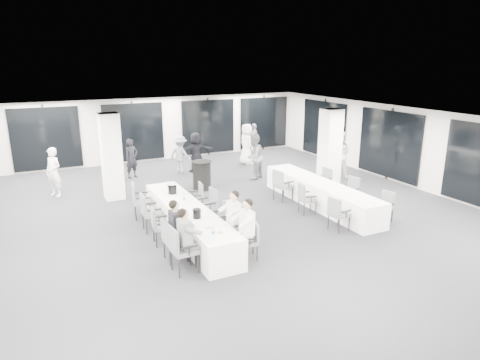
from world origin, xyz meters
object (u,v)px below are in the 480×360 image
at_px(banquet_table_main, 188,221).
at_px(cocktail_table, 202,175).
at_px(chair_main_right_mid, 223,216).
at_px(standing_guest_b, 254,154).
at_px(chair_main_right_far, 197,196).
at_px(ice_bucket_near, 197,214).
at_px(chair_side_left_far, 281,183).
at_px(chair_side_left_mid, 305,197).
at_px(chair_main_left_second, 172,238).
at_px(chair_main_right_fourth, 209,203).
at_px(chair_main_left_near, 180,247).
at_px(chair_side_right_near, 385,205).
at_px(chair_main_right_second, 238,224).
at_px(chair_side_left_near, 337,212).
at_px(standing_guest_h, 339,152).
at_px(standing_guest_d, 254,137).
at_px(standing_guest_a, 131,156).
at_px(ice_bucket_far, 172,189).
at_px(chair_main_right_near, 251,238).
at_px(chair_main_left_fourth, 149,210).
at_px(banquet_table_side, 320,194).
at_px(chair_side_right_far, 324,180).
at_px(chair_main_left_mid, 159,223).
at_px(standing_guest_g, 53,169).
at_px(standing_guest_f, 196,149).
at_px(standing_guest_e, 247,142).
at_px(standing_guest_c, 180,152).
at_px(chair_main_left_far, 139,198).
at_px(chair_side_right_mid, 351,190).

bearing_deg(banquet_table_main, cocktail_table, 63.58).
xyz_separation_m(chair_main_right_mid, standing_guest_b, (3.24, 4.35, 0.50)).
bearing_deg(chair_main_right_far, ice_bucket_near, 167.84).
xyz_separation_m(chair_main_right_far, chair_side_left_far, (2.80, -0.23, 0.08)).
xyz_separation_m(cocktail_table, chair_side_left_far, (1.81, -2.36, 0.07)).
relative_size(chair_main_right_far, chair_side_left_mid, 0.98).
bearing_deg(chair_main_left_second, chair_main_right_fourth, 137.37).
relative_size(banquet_table_main, chair_main_left_near, 4.81).
distance_m(chair_side_right_near, standing_guest_b, 5.70).
bearing_deg(chair_side_left_mid, chair_main_left_second, -64.60).
bearing_deg(chair_main_right_second, chair_main_left_near, 102.17).
xyz_separation_m(chair_main_right_fourth, chair_side_left_far, (2.79, 0.71, 0.03)).
bearing_deg(chair_side_left_near, chair_main_right_fourth, -134.36).
relative_size(chair_main_right_second, standing_guest_h, 0.50).
bearing_deg(chair_main_left_second, standing_guest_d, 141.83).
bearing_deg(standing_guest_a, ice_bucket_far, -113.90).
xyz_separation_m(chair_main_right_mid, standing_guest_h, (6.29, 3.10, 0.52)).
relative_size(banquet_table_main, chair_main_right_near, 5.82).
bearing_deg(chair_main_right_far, chair_main_left_fourth, 125.07).
bearing_deg(banquet_table_main, chair_side_right_near, -16.20).
bearing_deg(standing_guest_h, chair_main_left_near, 67.41).
height_order(banquet_table_side, chair_side_right_far, chair_side_right_far).
bearing_deg(chair_main_left_mid, standing_guest_g, -152.94).
bearing_deg(chair_side_right_near, chair_main_right_fourth, 54.18).
bearing_deg(chair_side_left_near, standing_guest_f, -179.06).
bearing_deg(standing_guest_h, chair_main_right_far, 48.11).
xyz_separation_m(chair_side_left_mid, chair_side_right_near, (1.65, -1.52, -0.02)).
bearing_deg(chair_main_left_fourth, standing_guest_h, 106.77).
bearing_deg(chair_main_right_near, chair_main_right_fourth, 13.43).
relative_size(standing_guest_e, standing_guest_f, 1.08).
bearing_deg(standing_guest_g, standing_guest_h, 39.78).
distance_m(chair_main_left_mid, ice_bucket_near, 1.02).
bearing_deg(chair_main_right_far, standing_guest_c, -4.65).
relative_size(standing_guest_h, ice_bucket_far, 7.33).
distance_m(chair_main_left_fourth, chair_side_right_far, 6.16).
distance_m(banquet_table_main, chair_main_left_far, 1.97).
distance_m(banquet_table_side, standing_guest_b, 3.70).
bearing_deg(chair_main_left_mid, chair_side_left_near, 80.44).
xyz_separation_m(chair_side_right_mid, ice_bucket_far, (-5.28, 1.38, 0.37)).
xyz_separation_m(chair_side_left_far, chair_side_right_near, (1.66, -2.85, -0.09)).
distance_m(chair_side_left_far, chair_side_right_mid, 2.16).
relative_size(chair_main_left_near, standing_guest_d, 0.61).
height_order(standing_guest_c, standing_guest_g, standing_guest_g).
bearing_deg(standing_guest_c, cocktail_table, 140.67).
xyz_separation_m(chair_side_left_far, standing_guest_f, (-1.13, 4.70, 0.34)).
bearing_deg(standing_guest_f, cocktail_table, 81.27).
distance_m(chair_main_left_mid, chair_main_left_far, 1.99).
height_order(chair_main_right_mid, chair_side_left_near, chair_side_left_near).
relative_size(chair_main_right_mid, chair_side_right_mid, 0.94).
distance_m(chair_main_right_second, ice_bucket_near, 1.02).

